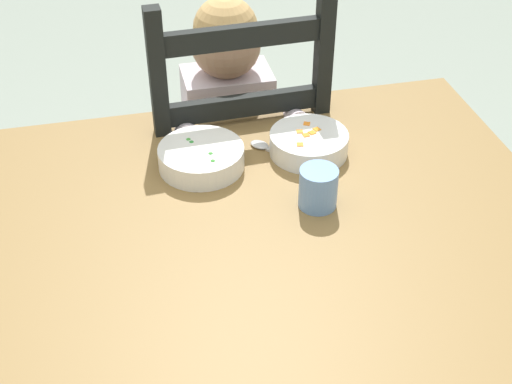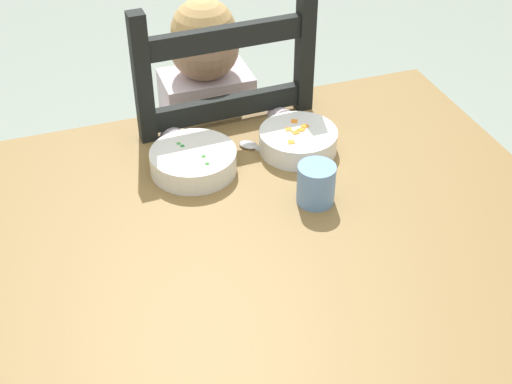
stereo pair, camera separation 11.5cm
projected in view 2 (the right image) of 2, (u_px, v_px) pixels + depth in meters
dining_table at (249, 278)px, 1.38m from camera, size 1.27×1.01×0.73m
dining_chair at (214, 176)px, 1.91m from camera, size 0.44×0.44×1.03m
child_figure at (211, 127)px, 1.81m from camera, size 0.32×0.31×0.97m
bowl_of_peas at (193, 160)px, 1.49m from camera, size 0.18×0.18×0.05m
bowl_of_carrots at (298, 140)px, 1.55m from camera, size 0.17×0.17×0.05m
spoon at (257, 147)px, 1.57m from camera, size 0.11×0.12×0.01m
drinking_cup at (316, 184)px, 1.40m from camera, size 0.08×0.08×0.08m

